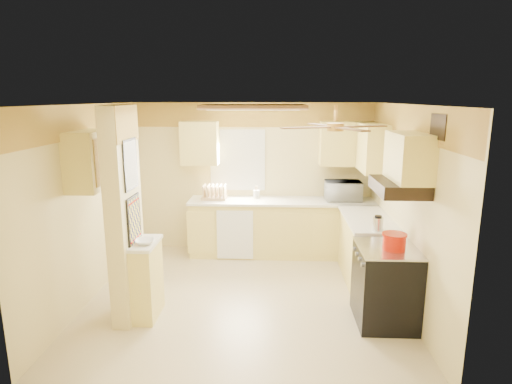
{
  "coord_description": "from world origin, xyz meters",
  "views": [
    {
      "loc": [
        0.37,
        -5.21,
        2.58
      ],
      "look_at": [
        0.13,
        0.35,
        1.35
      ],
      "focal_mm": 30.0,
      "sensor_mm": 36.0,
      "label": 1
    }
  ],
  "objects_px": {
    "stove": "(385,285)",
    "microwave": "(343,191)",
    "dutch_oven": "(394,241)",
    "kettle": "(378,224)",
    "bowl": "(145,242)"
  },
  "relations": [
    {
      "from": "stove",
      "to": "bowl",
      "type": "relative_size",
      "value": 4.25
    },
    {
      "from": "bowl",
      "to": "dutch_oven",
      "type": "xyz_separation_m",
      "value": [
        2.82,
        0.02,
        0.04
      ]
    },
    {
      "from": "bowl",
      "to": "kettle",
      "type": "distance_m",
      "value": 2.84
    },
    {
      "from": "stove",
      "to": "microwave",
      "type": "xyz_separation_m",
      "value": [
        -0.18,
        2.16,
        0.64
      ]
    },
    {
      "from": "microwave",
      "to": "kettle",
      "type": "relative_size",
      "value": 2.85
    },
    {
      "from": "microwave",
      "to": "dutch_oven",
      "type": "xyz_separation_m",
      "value": [
        0.23,
        -2.21,
        -0.09
      ]
    },
    {
      "from": "bowl",
      "to": "dutch_oven",
      "type": "bearing_deg",
      "value": 0.5
    },
    {
      "from": "stove",
      "to": "dutch_oven",
      "type": "relative_size",
      "value": 3.34
    },
    {
      "from": "stove",
      "to": "dutch_oven",
      "type": "height_order",
      "value": "dutch_oven"
    },
    {
      "from": "stove",
      "to": "microwave",
      "type": "relative_size",
      "value": 1.6
    },
    {
      "from": "bowl",
      "to": "dutch_oven",
      "type": "height_order",
      "value": "dutch_oven"
    },
    {
      "from": "microwave",
      "to": "dutch_oven",
      "type": "relative_size",
      "value": 2.08
    },
    {
      "from": "stove",
      "to": "kettle",
      "type": "xyz_separation_m",
      "value": [
        0.0,
        0.53,
        0.57
      ]
    },
    {
      "from": "stove",
      "to": "kettle",
      "type": "distance_m",
      "value": 0.78
    },
    {
      "from": "bowl",
      "to": "kettle",
      "type": "height_order",
      "value": "kettle"
    }
  ]
}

